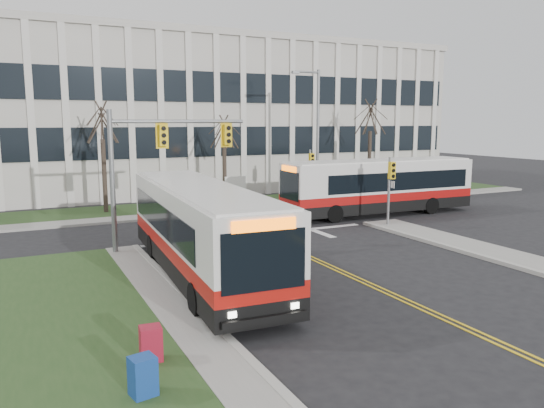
{
  "coord_description": "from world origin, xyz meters",
  "views": [
    {
      "loc": [
        -11.03,
        -15.79,
        5.7
      ],
      "look_at": [
        -0.61,
        5.47,
        2.0
      ],
      "focal_mm": 35.0,
      "sensor_mm": 36.0,
      "label": 1
    }
  ],
  "objects_px": {
    "directory_sign": "(235,188)",
    "newspaper_box_blue": "(143,379)",
    "newspaper_box_red": "(151,346)",
    "streetlight": "(316,129)",
    "bus_main": "(201,232)",
    "bus_cross": "(379,188)"
  },
  "relations": [
    {
      "from": "newspaper_box_blue",
      "to": "bus_cross",
      "type": "bearing_deg",
      "value": 29.97
    },
    {
      "from": "streetlight",
      "to": "bus_cross",
      "type": "xyz_separation_m",
      "value": [
        1.09,
        -5.85,
        -3.54
      ]
    },
    {
      "from": "streetlight",
      "to": "bus_main",
      "type": "relative_size",
      "value": 0.74
    },
    {
      "from": "directory_sign",
      "to": "newspaper_box_blue",
      "type": "distance_m",
      "value": 25.67
    },
    {
      "from": "directory_sign",
      "to": "bus_cross",
      "type": "distance_m",
      "value": 9.75
    },
    {
      "from": "newspaper_box_red",
      "to": "newspaper_box_blue",
      "type": "bearing_deg",
      "value": -104.55
    },
    {
      "from": "newspaper_box_blue",
      "to": "newspaper_box_red",
      "type": "distance_m",
      "value": 1.62
    },
    {
      "from": "newspaper_box_blue",
      "to": "newspaper_box_red",
      "type": "bearing_deg",
      "value": 59.67
    },
    {
      "from": "directory_sign",
      "to": "newspaper_box_blue",
      "type": "relative_size",
      "value": 2.11
    },
    {
      "from": "streetlight",
      "to": "bus_cross",
      "type": "bearing_deg",
      "value": -79.44
    },
    {
      "from": "bus_cross",
      "to": "newspaper_box_blue",
      "type": "bearing_deg",
      "value": -47.5
    },
    {
      "from": "newspaper_box_red",
      "to": "streetlight",
      "type": "bearing_deg",
      "value": 55.28
    },
    {
      "from": "directory_sign",
      "to": "newspaper_box_red",
      "type": "relative_size",
      "value": 2.11
    },
    {
      "from": "bus_main",
      "to": "newspaper_box_red",
      "type": "height_order",
      "value": "bus_main"
    },
    {
      "from": "bus_main",
      "to": "newspaper_box_blue",
      "type": "distance_m",
      "value": 8.95
    },
    {
      "from": "bus_cross",
      "to": "newspaper_box_red",
      "type": "height_order",
      "value": "bus_cross"
    },
    {
      "from": "bus_main",
      "to": "bus_cross",
      "type": "height_order",
      "value": "bus_main"
    },
    {
      "from": "directory_sign",
      "to": "bus_main",
      "type": "relative_size",
      "value": 0.16
    },
    {
      "from": "directory_sign",
      "to": "newspaper_box_blue",
      "type": "height_order",
      "value": "directory_sign"
    },
    {
      "from": "newspaper_box_blue",
      "to": "directory_sign",
      "type": "bearing_deg",
      "value": 52.26
    },
    {
      "from": "bus_cross",
      "to": "directory_sign",
      "type": "bearing_deg",
      "value": -135.94
    },
    {
      "from": "streetlight",
      "to": "newspaper_box_blue",
      "type": "xyz_separation_m",
      "value": [
        -16.96,
        -21.68,
        -4.72
      ]
    }
  ]
}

